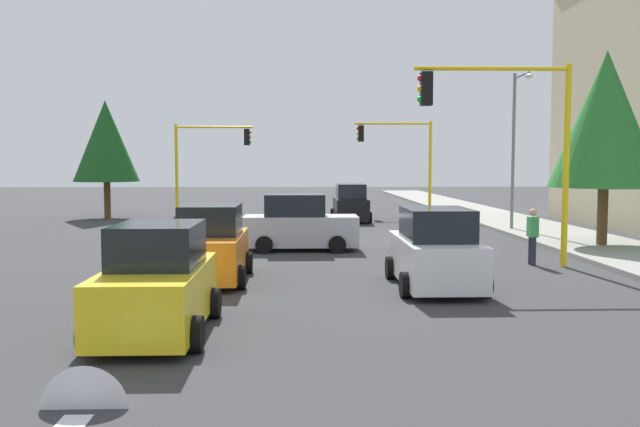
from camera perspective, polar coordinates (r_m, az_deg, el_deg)
The scene contains 16 objects.
ground_plane at distance 25.29m, azimuth -1.10°, elevation -2.58°, with size 120.00×120.00×0.00m, color #353538.
sidewalk_kerb at distance 32.13m, azimuth 17.85°, elevation -1.17°, with size 80.00×4.00×0.15m, color gray.
lane_arrow_near at distance 14.18m, azimuth -12.81°, elevation -8.18°, with size 2.40×1.10×1.10m.
lane_arrow_mid at distance 8.60m, azimuth -20.74°, elevation -16.72°, with size 2.40×1.10×1.10m.
traffic_signal_far_right at distance 39.47m, azimuth -9.63°, elevation 5.35°, with size 0.36×4.59×5.32m.
traffic_signal_near_left at distance 20.07m, azimuth 15.86°, elevation 7.40°, with size 0.36×4.59×5.93m.
traffic_signal_far_left at distance 39.57m, azimuth 6.90°, elevation 5.59°, with size 0.36×4.59×5.54m.
street_lamp_curbside at distance 30.28m, azimuth 16.60°, elevation 6.63°, with size 2.15×0.28×7.00m.
tree_opposite_side at distance 38.62m, azimuth -18.00°, elevation 5.95°, with size 3.59×3.59×6.53m.
tree_roadside_near at distance 25.56m, azimuth 23.42°, elevation 7.46°, with size 3.85×3.85×7.02m.
car_silver at distance 23.20m, azimuth -1.80°, elevation -0.98°, with size 1.95×4.01×1.98m.
car_orange at distance 17.40m, azimuth -9.43°, elevation -2.84°, with size 3.75×2.00×1.98m.
car_black at distance 34.79m, azimuth 2.65°, elevation 0.80°, with size 4.07×1.97×1.98m.
car_yellow at distance 12.26m, azimuth -13.88°, elevation -5.93°, with size 3.84×1.97×1.98m.
car_white at distance 16.42m, azimuth 9.90°, elevation -3.27°, with size 3.99×2.05×1.98m.
pedestrian_crossing at distance 20.85m, azimuth 17.87°, elevation -1.76°, with size 0.40×0.24×1.70m.
Camera 1 is at (25.10, -0.33, 3.06)m, focal length 37.08 mm.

